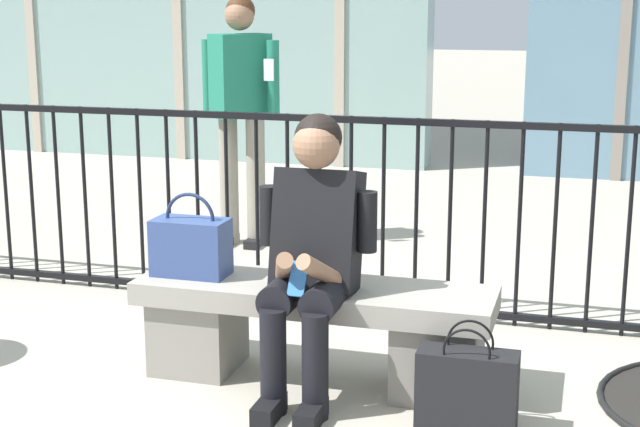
{
  "coord_description": "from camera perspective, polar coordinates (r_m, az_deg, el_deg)",
  "views": [
    {
      "loc": [
        1.15,
        -3.83,
        1.67
      ],
      "look_at": [
        0.0,
        0.1,
        0.75
      ],
      "focal_mm": 52.97,
      "sensor_mm": 36.0,
      "label": 1
    }
  ],
  "objects": [
    {
      "name": "ground_plane",
      "position": [
        4.33,
        -0.38,
        -10.01
      ],
      "size": [
        60.0,
        60.0,
        0.0
      ],
      "primitive_type": "plane",
      "color": "#A8A091"
    },
    {
      "name": "stone_bench",
      "position": [
        4.23,
        -0.38,
        -6.62
      ],
      "size": [
        1.6,
        0.44,
        0.45
      ],
      "color": "gray",
      "rests_on": "ground"
    },
    {
      "name": "seated_person_with_phone",
      "position": [
        3.99,
        -0.51,
        -2.11
      ],
      "size": [
        0.52,
        0.66,
        1.21
      ],
      "color": "black",
      "rests_on": "ground"
    },
    {
      "name": "handbag_on_bench",
      "position": [
        4.33,
        -7.81,
        -1.94
      ],
      "size": [
        0.34,
        0.18,
        0.38
      ],
      "color": "#33477F",
      "rests_on": "stone_bench"
    },
    {
      "name": "shopping_bag",
      "position": [
        3.83,
        8.87,
        -10.5
      ],
      "size": [
        0.39,
        0.16,
        0.45
      ],
      "color": "black",
      "rests_on": "ground"
    },
    {
      "name": "bystander_at_railing",
      "position": [
        6.5,
        -4.8,
        6.73
      ],
      "size": [
        0.55,
        0.43,
        1.71
      ],
      "color": "gray",
      "rests_on": "ground"
    },
    {
      "name": "plaza_railing",
      "position": [
        5.08,
        2.85,
        -0.09
      ],
      "size": [
        8.81,
        0.04,
        1.08
      ],
      "color": "black",
      "rests_on": "ground"
    }
  ]
}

